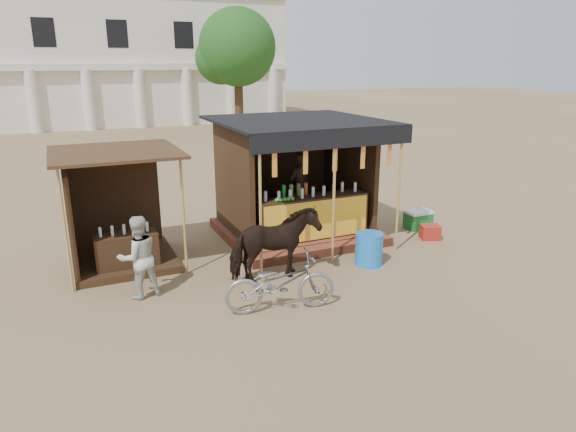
% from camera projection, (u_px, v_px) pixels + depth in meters
% --- Properties ---
extents(ground, '(120.00, 120.00, 0.00)m').
position_uv_depth(ground, '(325.00, 299.00, 9.06)').
color(ground, '#846B4C').
rests_on(ground, ground).
extents(main_stall, '(3.60, 3.61, 2.78)m').
position_uv_depth(main_stall, '(297.00, 194.00, 12.09)').
color(main_stall, brown).
rests_on(main_stall, ground).
extents(secondary_stall, '(2.40, 2.40, 2.38)m').
position_uv_depth(secondary_stall, '(113.00, 225.00, 10.40)').
color(secondary_stall, '#362013').
rests_on(secondary_stall, ground).
extents(cow, '(1.73, 0.87, 1.42)m').
position_uv_depth(cow, '(274.00, 246.00, 9.64)').
color(cow, black).
rests_on(cow, ground).
extents(motorbike, '(1.96, 1.00, 0.98)m').
position_uv_depth(motorbike, '(280.00, 283.00, 8.54)').
color(motorbike, gray).
rests_on(motorbike, ground).
extents(bystander, '(0.82, 0.70, 1.50)m').
position_uv_depth(bystander, '(138.00, 257.00, 8.97)').
color(bystander, '#BABBB4').
rests_on(bystander, ground).
extents(blue_barrel, '(0.75, 0.75, 0.68)m').
position_uv_depth(blue_barrel, '(369.00, 249.00, 10.53)').
color(blue_barrel, blue).
rests_on(blue_barrel, ground).
extents(red_crate, '(0.54, 0.52, 0.33)m').
position_uv_depth(red_crate, '(430.00, 232.00, 12.11)').
color(red_crate, maroon).
rests_on(red_crate, ground).
extents(cooler, '(0.64, 0.44, 0.46)m').
position_uv_depth(cooler, '(418.00, 220.00, 12.84)').
color(cooler, '#186F2A').
rests_on(cooler, ground).
extents(background_building, '(26.00, 7.45, 8.18)m').
position_uv_depth(background_building, '(81.00, 62.00, 33.27)').
color(background_building, silver).
rests_on(background_building, ground).
extents(tree, '(4.50, 4.40, 7.00)m').
position_uv_depth(tree, '(234.00, 50.00, 29.33)').
color(tree, '#382314').
rests_on(tree, ground).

